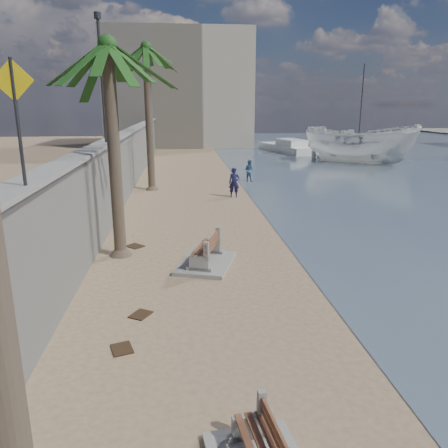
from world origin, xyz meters
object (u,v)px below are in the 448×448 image
palm_mid (107,47)px  person_b (249,169)px  sailboat_west (358,147)px  person_a (234,180)px  yacht_far (286,149)px  boat_cruiser (359,142)px  palm_back (146,49)px  bench_far (206,253)px

palm_mid → person_b: bearing=65.2°
palm_mid → sailboat_west: sailboat_west is taller
person_a → sailboat_west: size_ratio=0.20×
yacht_far → sailboat_west: (9.01, 1.52, -0.03)m
palm_mid → boat_cruiser: 30.41m
person_b → yacht_far: person_b is taller
palm_mid → sailboat_west: 42.93m
person_b → boat_cruiser: size_ratio=0.37×
palm_back → person_b: palm_back is taller
person_a → boat_cruiser: boat_cruiser is taller
bench_far → yacht_far: bearing=72.5°
palm_mid → bench_far: bearing=-23.5°
yacht_far → sailboat_west: bearing=-95.0°
person_a → yacht_far: 25.95m
palm_back → sailboat_west: sailboat_west is taller
bench_far → person_a: bearing=78.3°
person_b → boat_cruiser: (11.43, 8.79, 1.03)m
boat_cruiser → yacht_far: 11.25m
boat_cruiser → person_b: bearing=164.7°
palm_mid → boat_cruiser: size_ratio=1.74×
palm_mid → boat_cruiser: (18.33, 23.74, -5.03)m
palm_back → person_a: (4.87, -2.74, -7.31)m
palm_mid → boat_cruiser: palm_mid is taller
yacht_far → sailboat_west: sailboat_west is taller
bench_far → boat_cruiser: 29.41m
bench_far → palm_mid: size_ratio=0.35×
boat_cruiser → sailboat_west: 12.86m
boat_cruiser → palm_mid: bearing=179.5°
palm_mid → person_b: (6.90, 14.95, -6.06)m
palm_back → yacht_far: 26.83m
sailboat_west → person_a: bearing=-124.7°
bench_far → boat_cruiser: bearing=58.4°
person_a → person_b: bearing=78.1°
sailboat_west → yacht_far: bearing=-170.4°
bench_far → person_b: 16.71m
person_b → bench_far: bearing=115.9°
bench_far → yacht_far: yacht_far is taller
person_b → sailboat_west: 26.24m
person_a → yacht_far: size_ratio=0.21×
person_b → boat_cruiser: bearing=-102.8°
palm_mid → person_a: (5.21, 9.68, -5.93)m
person_b → sailboat_west: bearing=-88.6°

